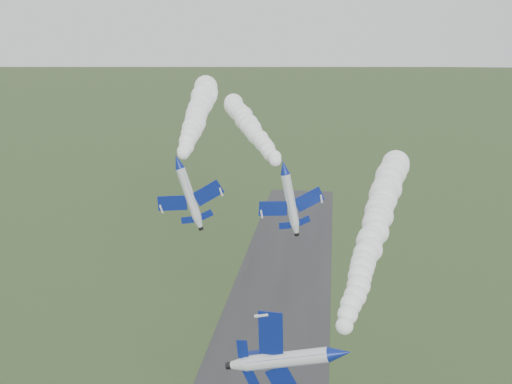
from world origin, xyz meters
TOP-DOWN VIEW (x-y plane):
  - jet_lead at (12.42, -9.45)m, footprint 4.43×12.57m
  - smoke_trail_jet_lead at (18.30, 26.71)m, footprint 13.32×67.69m
  - jet_pair_left at (-11.04, 21.47)m, footprint 9.67×11.98m
  - smoke_trail_jet_pair_left at (-16.37, 56.60)m, footprint 13.27×66.54m
  - jet_pair_right at (4.44, 21.02)m, footprint 9.55×11.28m
  - smoke_trail_jet_pair_right at (-5.29, 53.18)m, footprint 23.91×59.86m

SIDE VIEW (x-z plane):
  - jet_lead at x=12.42m, z-range 26.84..36.84m
  - smoke_trail_jet_lead at x=18.30m, z-range 30.74..36.21m
  - jet_pair_right at x=4.44m, z-range 40.52..43.78m
  - jet_pair_left at x=-11.04m, z-range 40.55..44.31m
  - smoke_trail_jet_pair_right at x=-5.29m, z-range 40.63..45.26m
  - smoke_trail_jet_pair_left at x=-16.37m, z-range 41.54..47.44m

